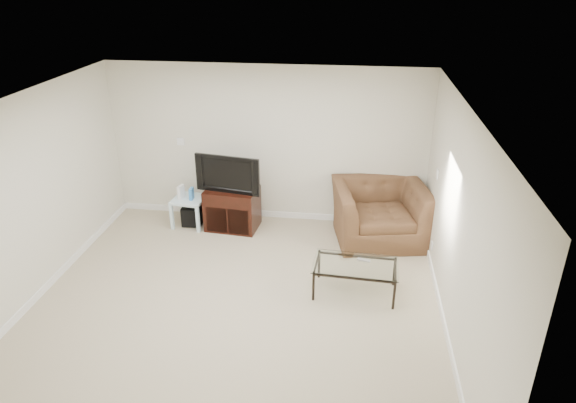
# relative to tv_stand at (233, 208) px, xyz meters

# --- Properties ---
(floor) EXTENTS (5.00, 5.00, 0.00)m
(floor) POSITION_rel_tv_stand_xyz_m (0.49, -2.05, -0.33)
(floor) COLOR tan
(floor) RESTS_ON ground
(ceiling) EXTENTS (5.00, 5.00, 0.00)m
(ceiling) POSITION_rel_tv_stand_xyz_m (0.49, -2.05, 2.17)
(ceiling) COLOR white
(ceiling) RESTS_ON ground
(wall_back) EXTENTS (5.00, 0.02, 2.50)m
(wall_back) POSITION_rel_tv_stand_xyz_m (0.49, 0.45, 0.92)
(wall_back) COLOR silver
(wall_back) RESTS_ON ground
(wall_left) EXTENTS (0.02, 5.00, 2.50)m
(wall_left) POSITION_rel_tv_stand_xyz_m (-2.01, -2.05, 0.92)
(wall_left) COLOR silver
(wall_left) RESTS_ON ground
(wall_right) EXTENTS (0.02, 5.00, 2.50)m
(wall_right) POSITION_rel_tv_stand_xyz_m (2.99, -2.05, 0.92)
(wall_right) COLOR silver
(wall_right) RESTS_ON ground
(plate_back) EXTENTS (0.12, 0.02, 0.12)m
(plate_back) POSITION_rel_tv_stand_xyz_m (-0.91, 0.44, 0.92)
(plate_back) COLOR white
(plate_back) RESTS_ON wall_back
(plate_right_switch) EXTENTS (0.02, 0.09, 0.13)m
(plate_right_switch) POSITION_rel_tv_stand_xyz_m (2.98, -0.45, 0.92)
(plate_right_switch) COLOR white
(plate_right_switch) RESTS_ON wall_right
(plate_right_outlet) EXTENTS (0.02, 0.08, 0.12)m
(plate_right_outlet) POSITION_rel_tv_stand_xyz_m (2.98, -0.75, -0.03)
(plate_right_outlet) COLOR white
(plate_right_outlet) RESTS_ON wall_right
(tv_stand) EXTENTS (0.84, 0.62, 0.66)m
(tv_stand) POSITION_rel_tv_stand_xyz_m (0.00, 0.00, 0.00)
(tv_stand) COLOR black
(tv_stand) RESTS_ON floor
(dvd_player) EXTENTS (0.43, 0.32, 0.06)m
(dvd_player) POSITION_rel_tv_stand_xyz_m (-0.00, -0.04, 0.22)
(dvd_player) COLOR black
(dvd_player) RESTS_ON tv_stand
(television) EXTENTS (0.97, 0.35, 0.59)m
(television) POSITION_rel_tv_stand_xyz_m (-0.00, -0.03, 0.62)
(television) COLOR black
(television) RESTS_ON tv_stand
(side_table) EXTENTS (0.53, 0.53, 0.47)m
(side_table) POSITION_rel_tv_stand_xyz_m (-0.70, 0.00, -0.10)
(side_table) COLOR silver
(side_table) RESTS_ON floor
(subwoofer) EXTENTS (0.32, 0.32, 0.30)m
(subwoofer) POSITION_rel_tv_stand_xyz_m (-0.67, 0.02, -0.17)
(subwoofer) COLOR black
(subwoofer) RESTS_ON floor
(game_console) EXTENTS (0.08, 0.16, 0.21)m
(game_console) POSITION_rel_tv_stand_xyz_m (-0.82, -0.01, 0.24)
(game_console) COLOR white
(game_console) RESTS_ON side_table
(game_case) EXTENTS (0.05, 0.14, 0.18)m
(game_case) POSITION_rel_tv_stand_xyz_m (-0.64, -0.02, 0.23)
(game_case) COLOR #337FCC
(game_case) RESTS_ON side_table
(recliner) EXTENTS (1.47, 1.10, 1.16)m
(recliner) POSITION_rel_tv_stand_xyz_m (2.28, -0.07, 0.25)
(recliner) COLOR #4A2C1D
(recliner) RESTS_ON floor
(coffee_table) EXTENTS (1.09, 0.66, 0.41)m
(coffee_table) POSITION_rel_tv_stand_xyz_m (1.94, -1.56, -0.12)
(coffee_table) COLOR black
(coffee_table) RESTS_ON floor
(remote) EXTENTS (0.17, 0.09, 0.02)m
(remote) POSITION_rel_tv_stand_xyz_m (2.04, -1.46, 0.09)
(remote) COLOR #B2B2B7
(remote) RESTS_ON coffee_table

